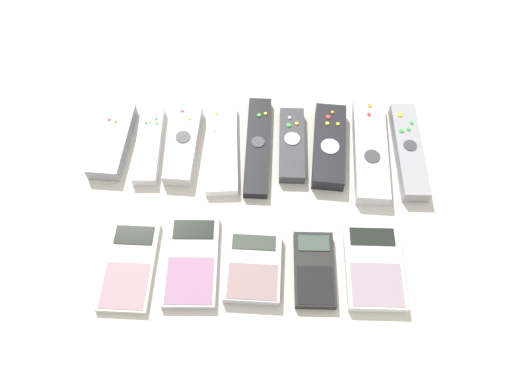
# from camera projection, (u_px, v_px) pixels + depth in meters

# --- Properties ---
(ground_plane) EXTENTS (3.00, 3.00, 0.00)m
(ground_plane) POSITION_uv_depth(u_px,v_px,m) (255.00, 213.00, 0.83)
(ground_plane) COLOR beige
(remote_0) EXTENTS (0.06, 0.16, 0.03)m
(remote_0) POSITION_uv_depth(u_px,v_px,m) (112.00, 141.00, 0.89)
(remote_0) COLOR gray
(remote_0) RESTS_ON ground_plane
(remote_1) EXTENTS (0.05, 0.16, 0.02)m
(remote_1) POSITION_uv_depth(u_px,v_px,m) (149.00, 144.00, 0.89)
(remote_1) COLOR silver
(remote_1) RESTS_ON ground_plane
(remote_2) EXTENTS (0.05, 0.16, 0.03)m
(remote_2) POSITION_uv_depth(u_px,v_px,m) (183.00, 144.00, 0.88)
(remote_2) COLOR #B7B7BC
(remote_2) RESTS_ON ground_plane
(remote_3) EXTENTS (0.07, 0.19, 0.02)m
(remote_3) POSITION_uv_depth(u_px,v_px,m) (222.00, 148.00, 0.88)
(remote_3) COLOR white
(remote_3) RESTS_ON ground_plane
(remote_4) EXTENTS (0.04, 0.21, 0.02)m
(remote_4) POSITION_uv_depth(u_px,v_px,m) (258.00, 146.00, 0.89)
(remote_4) COLOR black
(remote_4) RESTS_ON ground_plane
(remote_5) EXTENTS (0.04, 0.15, 0.02)m
(remote_5) POSITION_uv_depth(u_px,v_px,m) (292.00, 144.00, 0.89)
(remote_5) COLOR #333338
(remote_5) RESTS_ON ground_plane
(remote_6) EXTENTS (0.07, 0.17, 0.03)m
(remote_6) POSITION_uv_depth(u_px,v_px,m) (329.00, 146.00, 0.88)
(remote_6) COLOR black
(remote_6) RESTS_ON ground_plane
(remote_7) EXTENTS (0.06, 0.22, 0.03)m
(remote_7) POSITION_uv_depth(u_px,v_px,m) (370.00, 150.00, 0.88)
(remote_7) COLOR #B7B7BC
(remote_7) RESTS_ON ground_plane
(remote_8) EXTENTS (0.05, 0.20, 0.03)m
(remote_8) POSITION_uv_depth(u_px,v_px,m) (408.00, 151.00, 0.88)
(remote_8) COLOR gray
(remote_8) RESTS_ON ground_plane
(calculator_0) EXTENTS (0.08, 0.15, 0.01)m
(calculator_0) POSITION_uv_depth(u_px,v_px,m) (129.00, 266.00, 0.77)
(calculator_0) COLOR beige
(calculator_0) RESTS_ON ground_plane
(calculator_1) EXTENTS (0.08, 0.15, 0.01)m
(calculator_1) POSITION_uv_depth(u_px,v_px,m) (192.00, 261.00, 0.78)
(calculator_1) COLOR #B2B2B7
(calculator_1) RESTS_ON ground_plane
(calculator_2) EXTENTS (0.09, 0.12, 0.02)m
(calculator_2) POSITION_uv_depth(u_px,v_px,m) (256.00, 267.00, 0.77)
(calculator_2) COLOR #B2B2B7
(calculator_2) RESTS_ON ground_plane
(calculator_3) EXTENTS (0.06, 0.12, 0.02)m
(calculator_3) POSITION_uv_depth(u_px,v_px,m) (314.00, 269.00, 0.77)
(calculator_3) COLOR black
(calculator_3) RESTS_ON ground_plane
(calculator_4) EXTENTS (0.09, 0.14, 0.02)m
(calculator_4) POSITION_uv_depth(u_px,v_px,m) (374.00, 267.00, 0.77)
(calculator_4) COLOR silver
(calculator_4) RESTS_ON ground_plane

